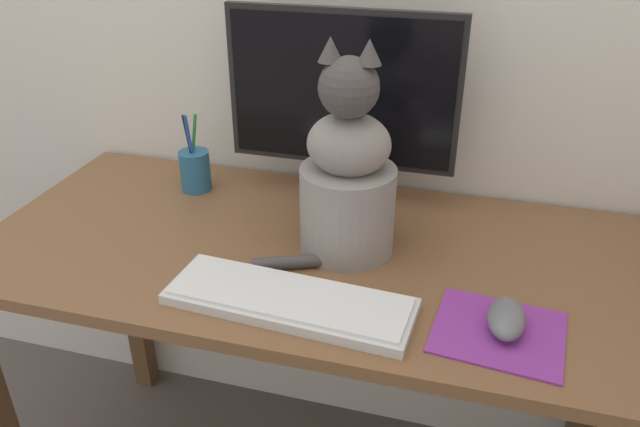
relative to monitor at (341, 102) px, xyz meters
The scene contains 7 objects.
desk 0.39m from the monitor, 90.04° to the right, with size 1.31×0.61×0.74m.
monitor is the anchor object (origin of this frame).
keyboard 0.45m from the monitor, 88.22° to the right, with size 0.42×0.17×0.02m.
mousepad_right 0.56m from the monitor, 47.25° to the right, with size 0.22×0.19×0.00m.
computer_mouse_right 0.55m from the monitor, 45.81° to the right, with size 0.06×0.10×0.04m.
cat 0.22m from the monitor, 72.92° to the right, with size 0.24×0.23×0.40m.
pen_cup 0.37m from the monitor, behind, with size 0.07×0.07×0.18m.
Camera 1 is at (0.29, -0.98, 1.37)m, focal length 35.00 mm.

